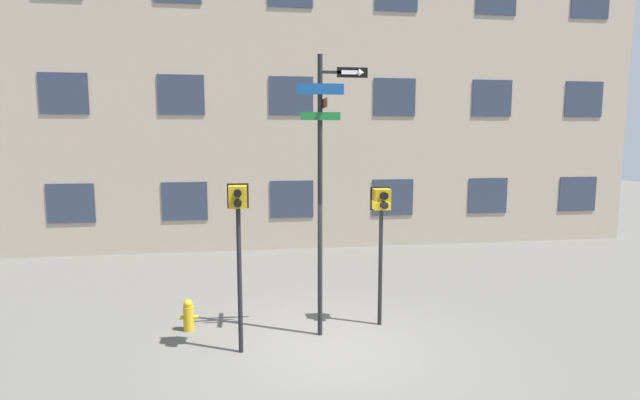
{
  "coord_description": "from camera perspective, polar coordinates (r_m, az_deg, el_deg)",
  "views": [
    {
      "loc": [
        -1.46,
        -8.39,
        3.76
      ],
      "look_at": [
        -0.14,
        0.57,
        2.58
      ],
      "focal_mm": 28.0,
      "sensor_mm": 36.0,
      "label": 1
    }
  ],
  "objects": [
    {
      "name": "ground_plane",
      "position": [
        9.31,
        1.4,
        -16.41
      ],
      "size": [
        60.0,
        60.0,
        0.0
      ],
      "primitive_type": "plane",
      "color": "#595651"
    },
    {
      "name": "building_facade",
      "position": [
        16.85,
        -3.46,
        17.37
      ],
      "size": [
        24.0,
        0.63,
        13.36
      ],
      "color": "tan",
      "rests_on": "ground_plane"
    },
    {
      "name": "street_sign_pole",
      "position": [
        9.09,
        0.38,
        3.1
      ],
      "size": [
        1.28,
        0.81,
        5.18
      ],
      "color": "black",
      "rests_on": "ground_plane"
    },
    {
      "name": "pedestrian_signal_left",
      "position": [
        8.53,
        -9.31,
        -2.66
      ],
      "size": [
        0.36,
        0.4,
        2.95
      ],
      "color": "black",
      "rests_on": "ground_plane"
    },
    {
      "name": "pedestrian_signal_right",
      "position": [
        9.77,
        7.02,
        -2.02
      ],
      "size": [
        0.38,
        0.4,
        2.76
      ],
      "color": "black",
      "rests_on": "ground_plane"
    },
    {
      "name": "fire_hydrant",
      "position": [
        10.22,
        -14.8,
        -12.65
      ],
      "size": [
        0.36,
        0.2,
        0.62
      ],
      "color": "gold",
      "rests_on": "ground_plane"
    }
  ]
}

